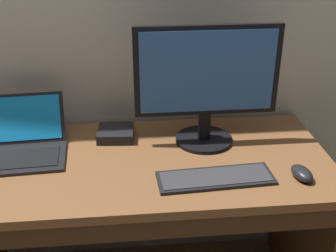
% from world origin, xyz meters
% --- Properties ---
extents(desk, '(1.49, 0.68, 0.76)m').
position_xyz_m(desk, '(0.00, -0.01, 0.52)').
color(desk, brown).
rests_on(desk, ground).
extents(laptop_black, '(0.32, 0.33, 0.20)m').
position_xyz_m(laptop_black, '(-0.45, 0.09, 0.80)').
color(laptop_black, black).
rests_on(laptop_black, desk).
extents(external_monitor, '(0.57, 0.24, 0.49)m').
position_xyz_m(external_monitor, '(0.27, 0.11, 1.02)').
color(external_monitor, black).
rests_on(external_monitor, desk).
extents(wired_keyboard, '(0.43, 0.16, 0.01)m').
position_xyz_m(wired_keyboard, '(0.26, -0.17, 0.76)').
color(wired_keyboard, black).
rests_on(wired_keyboard, desk).
extents(computer_mouse, '(0.08, 0.12, 0.04)m').
position_xyz_m(computer_mouse, '(0.57, -0.19, 0.78)').
color(computer_mouse, black).
rests_on(computer_mouse, desk).
extents(external_drive_box, '(0.16, 0.15, 0.04)m').
position_xyz_m(external_drive_box, '(-0.10, 0.19, 0.78)').
color(external_drive_box, black).
rests_on(external_drive_box, desk).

